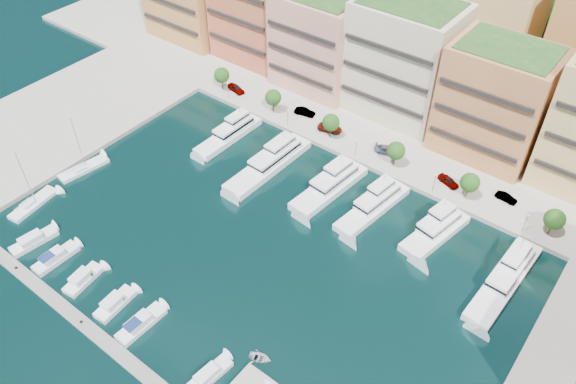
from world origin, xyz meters
name	(u,v)px	position (x,y,z in m)	size (l,w,h in m)	color
ground	(261,246)	(0.00, 0.00, 0.00)	(400.00, 400.00, 0.00)	black
north_quay	(423,96)	(0.00, 62.00, 0.00)	(220.00, 64.00, 2.00)	#9E998E
west_quay	(23,140)	(-62.00, -8.00, 0.00)	(34.00, 76.00, 2.00)	#9E998E
hillside	(499,25)	(0.00, 110.00, 0.00)	(240.00, 40.00, 58.00)	#1B3716
south_pontoon	(119,354)	(-3.00, -30.00, 0.00)	(72.00, 2.20, 0.35)	gray
apartment_1	(257,7)	(-44.00, 51.99, 14.31)	(20.00, 16.50, 26.80)	#BE513F
apartment_2	(320,41)	(-23.00, 49.99, 12.31)	(20.00, 15.50, 22.80)	#EFB185
apartment_3	(403,59)	(-2.00, 51.99, 13.81)	(22.00, 16.50, 25.80)	beige
apartment_4	(495,101)	(20.00, 49.99, 12.81)	(20.00, 15.50, 23.80)	#D68F50
backblock_2	(477,23)	(5.00, 74.00, 16.00)	(26.00, 18.00, 30.00)	#DBC074
tree_0	(222,75)	(-40.00, 33.50, 4.74)	(3.80, 3.80, 5.65)	#473323
tree_1	(273,98)	(-24.00, 33.50, 4.74)	(3.80, 3.80, 5.65)	#473323
tree_2	(331,123)	(-8.00, 33.50, 4.74)	(3.80, 3.80, 5.65)	#473323
tree_3	(396,151)	(8.00, 33.50, 4.74)	(3.80, 3.80, 5.65)	#473323
tree_4	(470,183)	(24.00, 33.50, 4.74)	(3.80, 3.80, 5.65)	#473323
tree_5	(555,219)	(40.00, 33.50, 4.74)	(3.80, 3.80, 5.65)	#473323
lamppost_0	(228,88)	(-36.00, 31.20, 3.83)	(0.30, 0.30, 4.20)	black
lamppost_1	(288,115)	(-18.00, 31.20, 3.83)	(0.30, 0.30, 4.20)	black
lamppost_2	(356,145)	(0.00, 31.20, 3.83)	(0.30, 0.30, 4.20)	black
lamppost_3	(435,180)	(18.00, 31.20, 3.83)	(0.30, 0.30, 4.20)	black
lamppost_4	(526,220)	(36.00, 31.20, 3.83)	(0.30, 0.30, 4.20)	black
yacht_1	(230,133)	(-26.03, 20.80, 1.09)	(4.60, 17.88, 7.30)	white
yacht_2	(271,161)	(-12.67, 18.66, 1.21)	(5.72, 22.71, 7.30)	white
yacht_3	(331,184)	(1.34, 20.38, 1.21)	(6.72, 19.20, 7.30)	white
yacht_4	(374,205)	(11.18, 20.58, 1.09)	(6.64, 18.70, 7.30)	white
yacht_5	(437,229)	(23.57, 21.94, 1.21)	(7.41, 16.00, 7.30)	white
yacht_6	(506,277)	(37.87, 19.05, 1.21)	(5.44, 21.89, 7.30)	white
cruiser_0	(33,241)	(-32.89, -24.59, 0.55)	(3.69, 8.68, 2.55)	white
cruiser_1	(55,258)	(-26.29, -24.61, 0.57)	(2.80, 8.25, 2.66)	white
cruiser_2	(83,279)	(-18.60, -24.58, 0.55)	(3.66, 7.49, 2.55)	white
cruiser_3	(115,304)	(-10.36, -24.58, 0.55)	(3.28, 7.42, 2.55)	white
cruiser_4	(141,324)	(-4.07, -24.61, 0.57)	(2.93, 8.53, 2.66)	white
cruiser_6	(209,376)	(10.54, -24.58, 0.55)	(3.11, 7.78, 2.55)	white
sailboat_1	(84,169)	(-42.61, -6.26, 0.30)	(4.38, 10.79, 13.20)	white
sailboat_0	(33,204)	(-41.58, -18.91, 0.31)	(4.29, 10.48, 13.20)	white
tender_0	(260,358)	(14.51, -17.63, 0.36)	(2.50, 3.50, 0.73)	silver
car_0	(236,88)	(-36.49, 34.59, 1.85)	(2.00, 4.97, 1.69)	gray
car_1	(305,112)	(-17.39, 36.77, 1.79)	(1.68, 4.81, 1.59)	gray
car_2	(330,128)	(-9.24, 35.17, 1.75)	(2.50, 5.43, 1.51)	gray
car_3	(388,150)	(4.98, 36.09, 1.81)	(2.28, 5.61, 1.63)	gray
car_4	(448,181)	(19.49, 34.94, 1.78)	(1.85, 4.60, 1.57)	gray
car_5	(506,198)	(30.44, 37.32, 1.68)	(1.44, 4.14, 1.36)	gray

